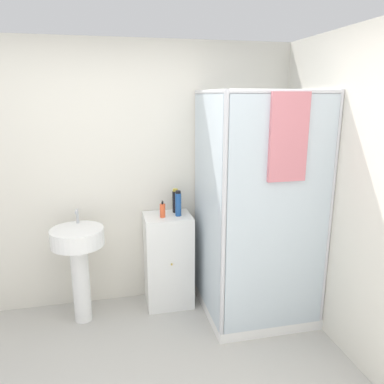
% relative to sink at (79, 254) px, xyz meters
% --- Properties ---
extents(wall_back, '(6.40, 0.06, 2.50)m').
position_rel_sink_xyz_m(wall_back, '(0.40, 0.35, 0.60)').
color(wall_back, silver).
rests_on(wall_back, ground_plane).
extents(shower_enclosure, '(0.94, 0.97, 2.05)m').
position_rel_sink_xyz_m(shower_enclosure, '(1.53, -0.24, -0.11)').
color(shower_enclosure, white).
rests_on(shower_enclosure, ground_plane).
extents(vanity_cabinet, '(0.44, 0.40, 0.91)m').
position_rel_sink_xyz_m(vanity_cabinet, '(0.82, 0.12, -0.20)').
color(vanity_cabinet, white).
rests_on(vanity_cabinet, ground_plane).
extents(sink, '(0.46, 0.46, 1.02)m').
position_rel_sink_xyz_m(sink, '(0.00, 0.00, 0.00)').
color(sink, white).
rests_on(sink, ground_plane).
extents(soap_dispenser, '(0.05, 0.05, 0.16)m').
position_rel_sink_xyz_m(soap_dispenser, '(0.76, 0.08, 0.33)').
color(soap_dispenser, '#E5562D').
rests_on(soap_dispenser, vanity_cabinet).
extents(shampoo_bottle_tall_black, '(0.06, 0.06, 0.23)m').
position_rel_sink_xyz_m(shampoo_bottle_tall_black, '(0.91, 0.21, 0.37)').
color(shampoo_bottle_tall_black, black).
rests_on(shampoo_bottle_tall_black, vanity_cabinet).
extents(shampoo_bottle_blue, '(0.06, 0.06, 0.24)m').
position_rel_sink_xyz_m(shampoo_bottle_blue, '(0.91, 0.09, 0.38)').
color(shampoo_bottle_blue, '#1E4C93').
rests_on(shampoo_bottle_blue, vanity_cabinet).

